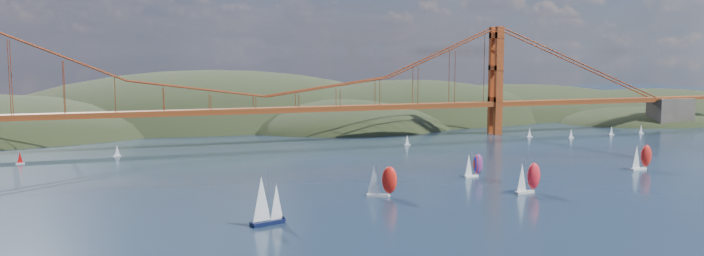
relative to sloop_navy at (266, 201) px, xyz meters
name	(u,v)px	position (x,y,z in m)	size (l,w,h in m)	color
ground	(439,251)	(30.51, -33.66, -6.05)	(1200.00, 1200.00, 0.00)	black
headlands	(305,141)	(75.46, 244.63, -18.51)	(725.00, 225.00, 96.00)	black
bridge	(261,74)	(28.77, 146.34, 26.18)	(552.00, 12.00, 55.00)	brown
sloop_navy	(266,201)	(0.00, 0.00, 0.00)	(9.31, 6.62, 13.71)	black
racer_0	(381,180)	(38.77, 21.65, -1.22)	(9.14, 6.32, 10.23)	white
racer_1	(528,177)	(82.20, 11.93, -1.17)	(9.18, 4.55, 10.33)	silver
racer_2	(641,157)	(144.00, 33.97, -1.23)	(8.96, 3.76, 10.21)	white
racer_rwb	(473,165)	(79.81, 40.92, -1.88)	(7.86, 4.06, 8.83)	white
distant_boat_2	(20,158)	(-69.29, 120.35, -3.64)	(3.00, 2.00, 4.70)	silver
distant_boat_3	(117,151)	(-34.47, 128.56, -3.64)	(3.00, 2.00, 4.70)	silver
distant_boat_4	(530,132)	(159.94, 128.67, -3.64)	(3.00, 2.00, 4.70)	silver
distant_boat_5	(571,133)	(176.74, 118.23, -3.64)	(3.00, 2.00, 4.70)	silver
distant_boat_6	(611,131)	(203.64, 121.66, -3.64)	(3.00, 2.00, 4.70)	silver
distant_boat_7	(641,129)	(222.76, 122.17, -3.64)	(3.00, 2.00, 4.70)	silver
distant_boat_8	(407,140)	(90.37, 121.10, -3.64)	(3.00, 2.00, 4.70)	silver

